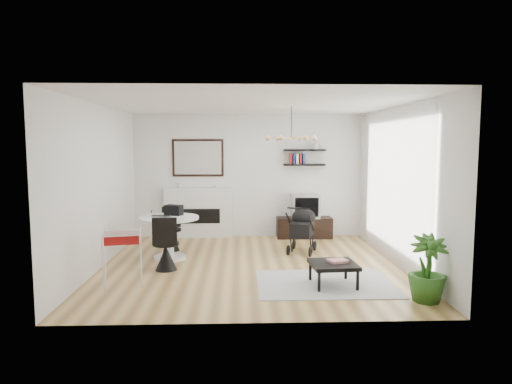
{
  "coord_description": "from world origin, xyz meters",
  "views": [
    {
      "loc": [
        -0.18,
        -7.55,
        2.05
      ],
      "look_at": [
        0.1,
        0.4,
        1.21
      ],
      "focal_mm": 32.0,
      "sensor_mm": 36.0,
      "label": 1
    }
  ],
  "objects_px": {
    "tv_console": "(304,228)",
    "dining_table": "(170,231)",
    "fireplace": "(198,206)",
    "coffee_table": "(333,265)",
    "potted_plant": "(427,268)",
    "stroller": "(302,231)",
    "crt_tv": "(305,206)",
    "drying_rack": "(123,258)"
  },
  "relations": [
    {
      "from": "dining_table",
      "to": "stroller",
      "type": "distance_m",
      "value": 2.49
    },
    {
      "from": "dining_table",
      "to": "tv_console",
      "type": "bearing_deg",
      "value": 33.92
    },
    {
      "from": "fireplace",
      "to": "potted_plant",
      "type": "distance_m",
      "value": 5.43
    },
    {
      "from": "fireplace",
      "to": "tv_console",
      "type": "relative_size",
      "value": 1.8
    },
    {
      "from": "tv_console",
      "to": "potted_plant",
      "type": "xyz_separation_m",
      "value": [
        1.03,
        -4.13,
        0.21
      ]
    },
    {
      "from": "drying_rack",
      "to": "potted_plant",
      "type": "distance_m",
      "value": 4.17
    },
    {
      "from": "dining_table",
      "to": "coffee_table",
      "type": "distance_m",
      "value": 3.08
    },
    {
      "from": "fireplace",
      "to": "coffee_table",
      "type": "xyz_separation_m",
      "value": [
        2.26,
        -3.57,
        -0.38
      ]
    },
    {
      "from": "stroller",
      "to": "fireplace",
      "type": "bearing_deg",
      "value": 163.56
    },
    {
      "from": "fireplace",
      "to": "drying_rack",
      "type": "height_order",
      "value": "fireplace"
    },
    {
      "from": "coffee_table",
      "to": "potted_plant",
      "type": "height_order",
      "value": "potted_plant"
    },
    {
      "from": "drying_rack",
      "to": "potted_plant",
      "type": "bearing_deg",
      "value": -22.14
    },
    {
      "from": "potted_plant",
      "to": "fireplace",
      "type": "bearing_deg",
      "value": 128.11
    },
    {
      "from": "crt_tv",
      "to": "dining_table",
      "type": "height_order",
      "value": "crt_tv"
    },
    {
      "from": "tv_console",
      "to": "dining_table",
      "type": "xyz_separation_m",
      "value": [
        -2.66,
        -1.79,
        0.28
      ]
    },
    {
      "from": "drying_rack",
      "to": "tv_console",
      "type": "bearing_deg",
      "value": 35.66
    },
    {
      "from": "coffee_table",
      "to": "tv_console",
      "type": "bearing_deg",
      "value": 88.97
    },
    {
      "from": "fireplace",
      "to": "potted_plant",
      "type": "relative_size",
      "value": 2.46
    },
    {
      "from": "crt_tv",
      "to": "stroller",
      "type": "distance_m",
      "value": 1.37
    },
    {
      "from": "crt_tv",
      "to": "drying_rack",
      "type": "bearing_deg",
      "value": -132.31
    },
    {
      "from": "crt_tv",
      "to": "coffee_table",
      "type": "bearing_deg",
      "value": -91.29
    },
    {
      "from": "dining_table",
      "to": "coffee_table",
      "type": "xyz_separation_m",
      "value": [
        2.6,
        -1.64,
        -0.2
      ]
    },
    {
      "from": "tv_console",
      "to": "potted_plant",
      "type": "height_order",
      "value": "potted_plant"
    },
    {
      "from": "tv_console",
      "to": "dining_table",
      "type": "height_order",
      "value": "dining_table"
    },
    {
      "from": "drying_rack",
      "to": "potted_plant",
      "type": "relative_size",
      "value": 0.92
    },
    {
      "from": "drying_rack",
      "to": "potted_plant",
      "type": "xyz_separation_m",
      "value": [
        4.11,
        -0.72,
        0.01
      ]
    },
    {
      "from": "tv_console",
      "to": "drying_rack",
      "type": "relative_size",
      "value": 1.48
    },
    {
      "from": "crt_tv",
      "to": "potted_plant",
      "type": "relative_size",
      "value": 0.68
    },
    {
      "from": "coffee_table",
      "to": "potted_plant",
      "type": "bearing_deg",
      "value": -32.68
    },
    {
      "from": "potted_plant",
      "to": "coffee_table",
      "type": "bearing_deg",
      "value": 147.32
    },
    {
      "from": "coffee_table",
      "to": "fireplace",
      "type": "bearing_deg",
      "value": 122.34
    },
    {
      "from": "drying_rack",
      "to": "stroller",
      "type": "bearing_deg",
      "value": 23.88
    },
    {
      "from": "crt_tv",
      "to": "potted_plant",
      "type": "bearing_deg",
      "value": -76.22
    },
    {
      "from": "fireplace",
      "to": "stroller",
      "type": "distance_m",
      "value": 2.58
    },
    {
      "from": "coffee_table",
      "to": "crt_tv",
      "type": "bearing_deg",
      "value": 88.71
    },
    {
      "from": "tv_console",
      "to": "stroller",
      "type": "relative_size",
      "value": 1.3
    },
    {
      "from": "crt_tv",
      "to": "dining_table",
      "type": "distance_m",
      "value": 3.23
    },
    {
      "from": "tv_console",
      "to": "crt_tv",
      "type": "bearing_deg",
      "value": -11.85
    },
    {
      "from": "stroller",
      "to": "crt_tv",
      "type": "bearing_deg",
      "value": 98.27
    },
    {
      "from": "coffee_table",
      "to": "potted_plant",
      "type": "xyz_separation_m",
      "value": [
        1.09,
        -0.7,
        0.13
      ]
    },
    {
      "from": "fireplace",
      "to": "crt_tv",
      "type": "relative_size",
      "value": 3.64
    },
    {
      "from": "tv_console",
      "to": "coffee_table",
      "type": "bearing_deg",
      "value": -91.03
    }
  ]
}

